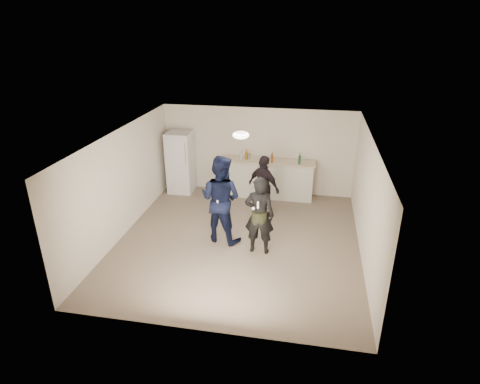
% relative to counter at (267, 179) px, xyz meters
% --- Properties ---
extents(floor, '(6.00, 6.00, 0.00)m').
position_rel_counter_xyz_m(floor, '(-0.33, -2.67, -0.53)').
color(floor, '#6B5B4C').
rests_on(floor, ground).
extents(ceiling, '(6.00, 6.00, 0.00)m').
position_rel_counter_xyz_m(ceiling, '(-0.33, -2.67, 1.98)').
color(ceiling, silver).
rests_on(ceiling, wall_back).
extents(wall_back, '(6.00, 0.00, 6.00)m').
position_rel_counter_xyz_m(wall_back, '(-0.33, 0.33, 0.72)').
color(wall_back, beige).
rests_on(wall_back, floor).
extents(wall_front, '(6.00, 0.00, 6.00)m').
position_rel_counter_xyz_m(wall_front, '(-0.33, -5.67, 0.72)').
color(wall_front, beige).
rests_on(wall_front, floor).
extents(wall_left, '(0.00, 6.00, 6.00)m').
position_rel_counter_xyz_m(wall_left, '(-3.08, -2.67, 0.72)').
color(wall_left, beige).
rests_on(wall_left, floor).
extents(wall_right, '(0.00, 6.00, 6.00)m').
position_rel_counter_xyz_m(wall_right, '(2.42, -2.67, 0.72)').
color(wall_right, beige).
rests_on(wall_right, floor).
extents(counter, '(2.60, 0.56, 1.05)m').
position_rel_counter_xyz_m(counter, '(0.00, 0.00, 0.00)').
color(counter, beige).
rests_on(counter, floor).
extents(counter_top, '(2.68, 0.64, 0.04)m').
position_rel_counter_xyz_m(counter_top, '(0.00, 0.00, 0.55)').
color(counter_top, beige).
rests_on(counter_top, counter).
extents(fridge, '(0.70, 0.70, 1.80)m').
position_rel_counter_xyz_m(fridge, '(-2.54, -0.07, 0.38)').
color(fridge, silver).
rests_on(fridge, floor).
extents(fridge_handle, '(0.02, 0.02, 0.60)m').
position_rel_counter_xyz_m(fridge_handle, '(-2.26, -0.44, 0.78)').
color(fridge_handle, silver).
rests_on(fridge_handle, fridge).
extents(ceiling_dome, '(0.36, 0.36, 0.16)m').
position_rel_counter_xyz_m(ceiling_dome, '(-0.33, -2.37, 1.93)').
color(ceiling_dome, white).
rests_on(ceiling_dome, ceiling).
extents(shaker, '(0.08, 0.08, 0.17)m').
position_rel_counter_xyz_m(shaker, '(-0.54, 0.02, 0.65)').
color(shaker, '#AAA9AE').
rests_on(shaker, counter_top).
extents(man, '(1.17, 1.01, 2.05)m').
position_rel_counter_xyz_m(man, '(-0.74, -2.66, 0.50)').
color(man, '#0D1639').
rests_on(man, floor).
extents(woman, '(0.65, 0.44, 1.77)m').
position_rel_counter_xyz_m(woman, '(0.20, -3.04, 0.36)').
color(woman, black).
rests_on(woman, floor).
extents(camo_shorts, '(0.34, 0.34, 0.28)m').
position_rel_counter_xyz_m(camo_shorts, '(0.20, -3.04, 0.32)').
color(camo_shorts, '#2B3317').
rests_on(camo_shorts, woman).
extents(spectator, '(1.03, 0.88, 1.66)m').
position_rel_counter_xyz_m(spectator, '(0.07, -1.32, 0.30)').
color(spectator, black).
rests_on(spectator, floor).
extents(remote_man, '(0.04, 0.04, 0.15)m').
position_rel_counter_xyz_m(remote_man, '(-0.74, -2.94, 0.53)').
color(remote_man, white).
rests_on(remote_man, man).
extents(nunchuk_man, '(0.07, 0.07, 0.07)m').
position_rel_counter_xyz_m(nunchuk_man, '(-0.62, -2.91, 0.45)').
color(nunchuk_man, white).
rests_on(nunchuk_man, man).
extents(remote_woman, '(0.04, 0.04, 0.15)m').
position_rel_counter_xyz_m(remote_woman, '(0.20, -3.29, 0.72)').
color(remote_woman, white).
rests_on(remote_woman, woman).
extents(nunchuk_woman, '(0.07, 0.07, 0.07)m').
position_rel_counter_xyz_m(nunchuk_woman, '(0.10, -3.26, 0.62)').
color(nunchuk_woman, white).
rests_on(nunchuk_woman, woman).
extents(bottle_cluster, '(1.71, 0.19, 0.24)m').
position_rel_counter_xyz_m(bottle_cluster, '(-0.04, -0.08, 0.67)').
color(bottle_cluster, '#144727').
rests_on(bottle_cluster, counter_top).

